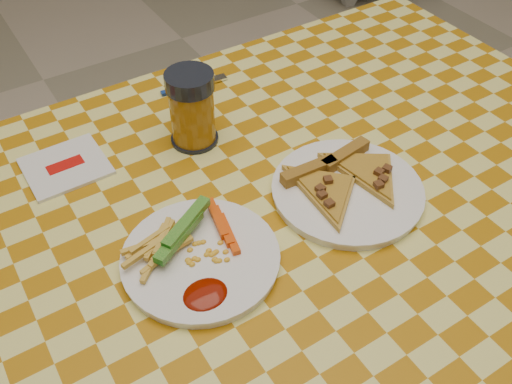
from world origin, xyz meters
TOP-DOWN VIEW (x-y plane):
  - table at (0.00, 0.00)m, footprint 1.28×0.88m
  - plate_left at (-0.14, -0.03)m, footprint 0.22×0.22m
  - plate_right at (0.11, -0.03)m, footprint 0.27×0.27m
  - fries_veggies at (-0.15, -0.01)m, footprint 0.18×0.17m
  - pizza_slices at (0.11, -0.02)m, footprint 0.21×0.19m
  - drink_glass at (-0.02, 0.21)m, footprint 0.08×0.08m
  - napkin at (-0.23, 0.26)m, footprint 0.13×0.12m
  - fork at (0.05, 0.35)m, footprint 0.13×0.03m

SIDE VIEW (x-z plane):
  - table at x=0.00m, z-range 0.30..1.06m
  - napkin at x=-0.23m, z-range 0.76..0.76m
  - fork at x=0.05m, z-range 0.76..0.76m
  - plate_left at x=-0.14m, z-range 0.76..0.77m
  - plate_right at x=0.11m, z-range 0.76..0.77m
  - pizza_slices at x=0.11m, z-range 0.76..0.79m
  - fries_veggies at x=-0.15m, z-range 0.76..0.80m
  - drink_glass at x=-0.02m, z-range 0.75..0.88m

